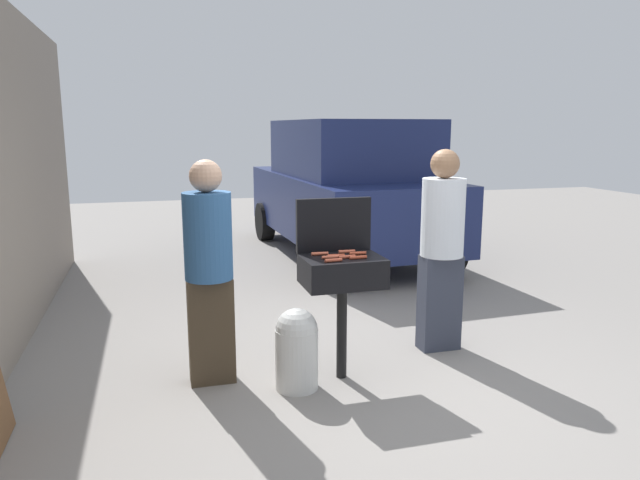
{
  "coord_description": "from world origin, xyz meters",
  "views": [
    {
      "loc": [
        -1.53,
        -3.98,
        1.92
      ],
      "look_at": [
        -0.22,
        0.61,
        1.0
      ],
      "focal_mm": 32.91,
      "sensor_mm": 36.0,
      "label": 1
    }
  ],
  "objects_px": {
    "bbq_grill": "(342,276)",
    "hot_dog_4": "(333,260)",
    "hot_dog_0": "(358,253)",
    "parked_minivan": "(347,188)",
    "hot_dog_7": "(320,254)",
    "person_left": "(209,265)",
    "propane_tank": "(297,347)",
    "hot_dog_3": "(358,257)",
    "hot_dog_5": "(336,256)",
    "hot_dog_2": "(330,257)",
    "person_right": "(442,243)",
    "hot_dog_6": "(347,257)",
    "hot_dog_1": "(347,252)"
  },
  "relations": [
    {
      "from": "bbq_grill",
      "to": "hot_dog_4",
      "type": "relative_size",
      "value": 7.4
    },
    {
      "from": "hot_dog_2",
      "to": "hot_dog_6",
      "type": "bearing_deg",
      "value": -11.64
    },
    {
      "from": "hot_dog_1",
      "to": "hot_dog_7",
      "type": "height_order",
      "value": "same"
    },
    {
      "from": "hot_dog_2",
      "to": "propane_tank",
      "type": "xyz_separation_m",
      "value": [
        -0.28,
        -0.06,
        -0.65
      ]
    },
    {
      "from": "bbq_grill",
      "to": "person_left",
      "type": "bearing_deg",
      "value": 168.67
    },
    {
      "from": "hot_dog_4",
      "to": "parked_minivan",
      "type": "xyz_separation_m",
      "value": [
        1.56,
        4.36,
        0.05
      ]
    },
    {
      "from": "hot_dog_0",
      "to": "bbq_grill",
      "type": "bearing_deg",
      "value": -166.37
    },
    {
      "from": "hot_dog_6",
      "to": "person_right",
      "type": "distance_m",
      "value": 1.07
    },
    {
      "from": "hot_dog_5",
      "to": "person_right",
      "type": "relative_size",
      "value": 0.07
    },
    {
      "from": "hot_dog_2",
      "to": "hot_dog_4",
      "type": "height_order",
      "value": "same"
    },
    {
      "from": "bbq_grill",
      "to": "hot_dog_5",
      "type": "relative_size",
      "value": 7.4
    },
    {
      "from": "person_left",
      "to": "propane_tank",
      "type": "bearing_deg",
      "value": -36.79
    },
    {
      "from": "hot_dog_0",
      "to": "person_left",
      "type": "bearing_deg",
      "value": 171.67
    },
    {
      "from": "hot_dog_6",
      "to": "bbq_grill",
      "type": "bearing_deg",
      "value": 104.39
    },
    {
      "from": "hot_dog_4",
      "to": "person_left",
      "type": "xyz_separation_m",
      "value": [
        -0.86,
        0.34,
        -0.05
      ]
    },
    {
      "from": "hot_dog_3",
      "to": "hot_dog_2",
      "type": "bearing_deg",
      "value": 161.23
    },
    {
      "from": "hot_dog_0",
      "to": "person_right",
      "type": "distance_m",
      "value": 0.93
    },
    {
      "from": "hot_dog_7",
      "to": "person_right",
      "type": "bearing_deg",
      "value": 11.95
    },
    {
      "from": "bbq_grill",
      "to": "hot_dog_7",
      "type": "bearing_deg",
      "value": 146.09
    },
    {
      "from": "bbq_grill",
      "to": "hot_dog_4",
      "type": "bearing_deg",
      "value": -128.28
    },
    {
      "from": "propane_tank",
      "to": "bbq_grill",
      "type": "bearing_deg",
      "value": 14.6
    },
    {
      "from": "hot_dog_5",
      "to": "person_left",
      "type": "xyz_separation_m",
      "value": [
        -0.93,
        0.2,
        -0.05
      ]
    },
    {
      "from": "hot_dog_3",
      "to": "propane_tank",
      "type": "bearing_deg",
      "value": 179.39
    },
    {
      "from": "hot_dog_5",
      "to": "hot_dog_6",
      "type": "distance_m",
      "value": 0.09
    },
    {
      "from": "hot_dog_2",
      "to": "hot_dog_4",
      "type": "relative_size",
      "value": 1.0
    },
    {
      "from": "hot_dog_0",
      "to": "hot_dog_3",
      "type": "height_order",
      "value": "same"
    },
    {
      "from": "bbq_grill",
      "to": "hot_dog_1",
      "type": "relative_size",
      "value": 7.4
    },
    {
      "from": "hot_dog_0",
      "to": "parked_minivan",
      "type": "bearing_deg",
      "value": 72.6
    },
    {
      "from": "parked_minivan",
      "to": "person_right",
      "type": "bearing_deg",
      "value": 81.33
    },
    {
      "from": "hot_dog_5",
      "to": "hot_dog_4",
      "type": "bearing_deg",
      "value": -114.64
    },
    {
      "from": "bbq_grill",
      "to": "hot_dog_6",
      "type": "height_order",
      "value": "hot_dog_6"
    },
    {
      "from": "person_right",
      "to": "person_left",
      "type": "bearing_deg",
      "value": -2.04
    },
    {
      "from": "propane_tank",
      "to": "person_left",
      "type": "relative_size",
      "value": 0.36
    },
    {
      "from": "person_right",
      "to": "parked_minivan",
      "type": "distance_m",
      "value": 3.9
    },
    {
      "from": "bbq_grill",
      "to": "hot_dog_7",
      "type": "distance_m",
      "value": 0.24
    },
    {
      "from": "bbq_grill",
      "to": "person_right",
      "type": "xyz_separation_m",
      "value": [
        1.01,
        0.34,
        0.13
      ]
    },
    {
      "from": "hot_dog_6",
      "to": "hot_dog_0",
      "type": "bearing_deg",
      "value": 39.08
    },
    {
      "from": "hot_dog_2",
      "to": "person_left",
      "type": "bearing_deg",
      "value": 164.95
    },
    {
      "from": "hot_dog_0",
      "to": "hot_dog_3",
      "type": "bearing_deg",
      "value": -108.33
    },
    {
      "from": "bbq_grill",
      "to": "hot_dog_7",
      "type": "xyz_separation_m",
      "value": [
        -0.15,
        0.1,
        0.16
      ]
    },
    {
      "from": "hot_dog_3",
      "to": "propane_tank",
      "type": "distance_m",
      "value": 0.81
    },
    {
      "from": "hot_dog_3",
      "to": "parked_minivan",
      "type": "relative_size",
      "value": 0.03
    },
    {
      "from": "person_left",
      "to": "parked_minivan",
      "type": "bearing_deg",
      "value": 48.6
    },
    {
      "from": "hot_dog_5",
      "to": "hot_dog_6",
      "type": "relative_size",
      "value": 1.0
    },
    {
      "from": "hot_dog_2",
      "to": "propane_tank",
      "type": "relative_size",
      "value": 0.21
    },
    {
      "from": "hot_dog_4",
      "to": "hot_dog_6",
      "type": "distance_m",
      "value": 0.15
    },
    {
      "from": "hot_dog_2",
      "to": "hot_dog_3",
      "type": "bearing_deg",
      "value": -18.77
    },
    {
      "from": "hot_dog_5",
      "to": "propane_tank",
      "type": "distance_m",
      "value": 0.74
    },
    {
      "from": "hot_dog_7",
      "to": "propane_tank",
      "type": "height_order",
      "value": "hot_dog_7"
    },
    {
      "from": "hot_dog_2",
      "to": "hot_dog_1",
      "type": "bearing_deg",
      "value": 40.82
    }
  ]
}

